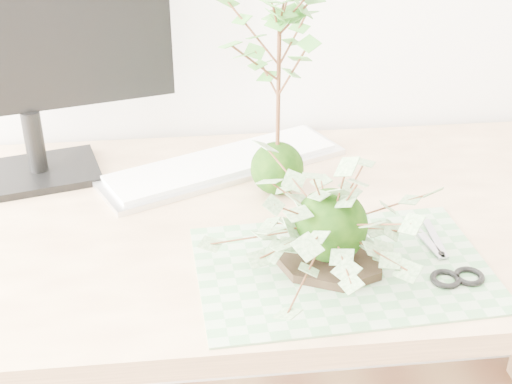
{
  "coord_description": "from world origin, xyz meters",
  "views": [
    {
      "loc": [
        -0.11,
        0.16,
        1.39
      ],
      "look_at": [
        0.0,
        1.14,
        0.84
      ],
      "focal_mm": 50.0,
      "sensor_mm": 36.0,
      "label": 1
    }
  ],
  "objects_px": {
    "ivy_kokedama": "(332,195)",
    "maple_kokedama": "(279,42)",
    "desk": "(268,257)",
    "keyboard": "(223,164)",
    "monitor": "(17,33)"
  },
  "relations": [
    {
      "from": "ivy_kokedama",
      "to": "maple_kokedama",
      "type": "bearing_deg",
      "value": 100.93
    },
    {
      "from": "desk",
      "to": "maple_kokedama",
      "type": "bearing_deg",
      "value": 73.01
    },
    {
      "from": "desk",
      "to": "maple_kokedama",
      "type": "xyz_separation_m",
      "value": [
        0.03,
        0.08,
        0.38
      ]
    },
    {
      "from": "keyboard",
      "to": "monitor",
      "type": "height_order",
      "value": "monitor"
    },
    {
      "from": "desk",
      "to": "monitor",
      "type": "distance_m",
      "value": 0.6
    },
    {
      "from": "ivy_kokedama",
      "to": "maple_kokedama",
      "type": "height_order",
      "value": "maple_kokedama"
    },
    {
      "from": "keyboard",
      "to": "ivy_kokedama",
      "type": "bearing_deg",
      "value": -92.52
    },
    {
      "from": "keyboard",
      "to": "desk",
      "type": "bearing_deg",
      "value": -94.64
    },
    {
      "from": "desk",
      "to": "keyboard",
      "type": "height_order",
      "value": "keyboard"
    },
    {
      "from": "ivy_kokedama",
      "to": "keyboard",
      "type": "xyz_separation_m",
      "value": [
        -0.14,
        0.35,
        -0.12
      ]
    },
    {
      "from": "ivy_kokedama",
      "to": "monitor",
      "type": "xyz_separation_m",
      "value": [
        -0.5,
        0.37,
        0.15
      ]
    },
    {
      "from": "maple_kokedama",
      "to": "monitor",
      "type": "relative_size",
      "value": 0.76
    },
    {
      "from": "desk",
      "to": "monitor",
      "type": "xyz_separation_m",
      "value": [
        -0.43,
        0.2,
        0.37
      ]
    },
    {
      "from": "monitor",
      "to": "desk",
      "type": "bearing_deg",
      "value": -40.06
    },
    {
      "from": "ivy_kokedama",
      "to": "monitor",
      "type": "bearing_deg",
      "value": 143.55
    }
  ]
}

